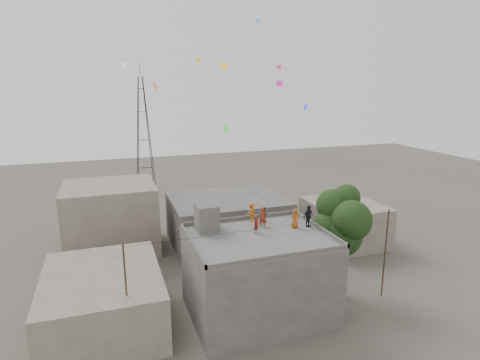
% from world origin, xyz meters
% --- Properties ---
extents(ground, '(140.00, 140.00, 0.00)m').
position_xyz_m(ground, '(0.00, 0.00, 0.00)').
color(ground, '#49433C').
rests_on(ground, ground).
extents(main_building, '(10.00, 8.00, 6.10)m').
position_xyz_m(main_building, '(0.00, 0.00, 3.05)').
color(main_building, '#454240').
rests_on(main_building, ground).
extents(parapet, '(10.00, 8.00, 0.30)m').
position_xyz_m(parapet, '(0.00, 0.00, 6.25)').
color(parapet, '#454240').
rests_on(parapet, main_building).
extents(stair_head_box, '(1.60, 1.80, 2.00)m').
position_xyz_m(stair_head_box, '(-3.20, 2.60, 7.10)').
color(stair_head_box, '#454240').
rests_on(stair_head_box, main_building).
extents(neighbor_west, '(8.00, 10.00, 4.00)m').
position_xyz_m(neighbor_west, '(-11.00, 2.00, 2.00)').
color(neighbor_west, '#6A6054').
rests_on(neighbor_west, ground).
extents(neighbor_north, '(12.00, 9.00, 5.00)m').
position_xyz_m(neighbor_north, '(2.00, 14.00, 2.50)').
color(neighbor_north, '#454240').
rests_on(neighbor_north, ground).
extents(neighbor_northwest, '(9.00, 8.00, 7.00)m').
position_xyz_m(neighbor_northwest, '(-10.00, 16.00, 3.50)').
color(neighbor_northwest, '#6A6054').
rests_on(neighbor_northwest, ground).
extents(neighbor_east, '(7.00, 8.00, 4.40)m').
position_xyz_m(neighbor_east, '(14.00, 10.00, 2.20)').
color(neighbor_east, '#6A6054').
rests_on(neighbor_east, ground).
extents(tree, '(4.90, 4.60, 9.10)m').
position_xyz_m(tree, '(7.37, 0.60, 6.10)').
color(tree, black).
rests_on(tree, ground).
extents(utility_line, '(20.12, 0.62, 7.40)m').
position_xyz_m(utility_line, '(0.50, -1.25, 3.83)').
color(utility_line, black).
rests_on(utility_line, ground).
extents(transmission_tower, '(2.97, 2.97, 20.01)m').
position_xyz_m(transmission_tower, '(-4.00, 40.00, 9.07)').
color(transmission_tower, black).
rests_on(transmission_tower, ground).
extents(person_red_adult, '(0.66, 0.52, 1.59)m').
position_xyz_m(person_red_adult, '(1.03, 1.85, 6.90)').
color(person_red_adult, maroon).
rests_on(person_red_adult, main_building).
extents(person_orange_child, '(0.78, 0.55, 1.50)m').
position_xyz_m(person_orange_child, '(3.33, 0.89, 6.85)').
color(person_orange_child, '#A85213').
rests_on(person_orange_child, main_building).
extents(person_dark_child, '(0.69, 0.72, 1.16)m').
position_xyz_m(person_dark_child, '(1.64, 3.07, 6.68)').
color(person_dark_child, black).
rests_on(person_dark_child, main_building).
extents(person_dark_adult, '(1.09, 0.77, 1.71)m').
position_xyz_m(person_dark_adult, '(4.40, 0.74, 6.96)').
color(person_dark_adult, black).
rests_on(person_dark_adult, main_building).
extents(person_orange_adult, '(1.16, 1.01, 1.55)m').
position_xyz_m(person_orange_adult, '(0.68, 3.40, 6.88)').
color(person_orange_adult, '#C76216').
rests_on(person_orange_adult, main_building).
extents(person_red_child, '(0.56, 0.49, 1.28)m').
position_xyz_m(person_red_child, '(0.12, 0.83, 6.74)').
color(person_red_child, maroon).
rests_on(person_red_child, main_building).
extents(kites, '(15.90, 11.68, 9.43)m').
position_xyz_m(kites, '(1.12, 8.10, 17.34)').
color(kites, '#F44619').
rests_on(kites, ground).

